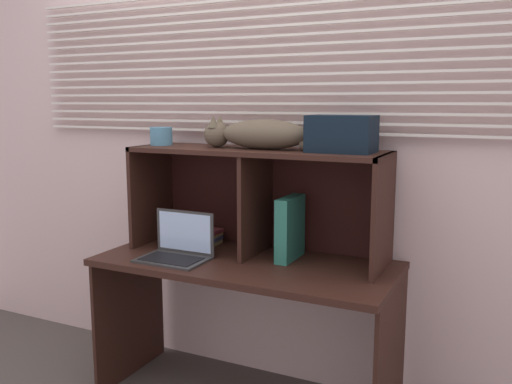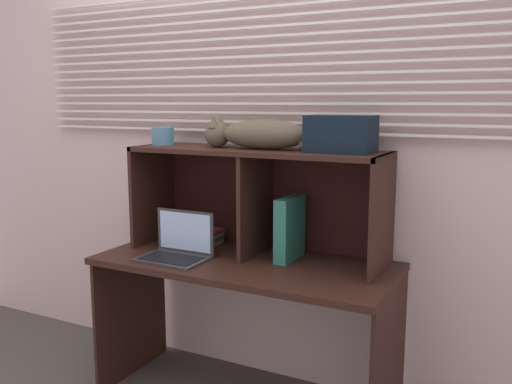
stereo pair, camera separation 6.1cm
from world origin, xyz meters
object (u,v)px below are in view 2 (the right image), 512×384
Objects in this scene: cat at (259,135)px; small_basket at (163,136)px; laptop at (177,248)px; book_stack at (196,239)px; storage_box at (341,134)px; binder_upright at (290,228)px.

cat is 0.54m from small_basket.
book_stack is at bearing 100.49° from laptop.
storage_box is at bearing 0.00° from cat.
book_stack is 0.54m from small_basket.
book_stack is at bearing 179.82° from storage_box.
small_basket is (-0.70, 0.00, 0.40)m from binder_upright.
laptop is 0.53m from binder_upright.
storage_box reaches higher than binder_upright.
storage_box is at bearing 0.00° from small_basket.
cat is 6.30× the size of small_basket.
laptop is at bearing -79.51° from book_stack.
book_stack is at bearing 0.73° from small_basket.
laptop is 2.82× the size of small_basket.
book_stack is 2.36× the size of small_basket.
binder_upright is 1.04× the size of storage_box.
small_basket reaches higher than binder_upright.
cat is 2.67× the size of book_stack.
book_stack is 0.94× the size of storage_box.
storage_box reaches higher than laptop.
cat is at bearing 180.00° from binder_upright.
book_stack is 0.93m from storage_box.
binder_upright is 2.63× the size of small_basket.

